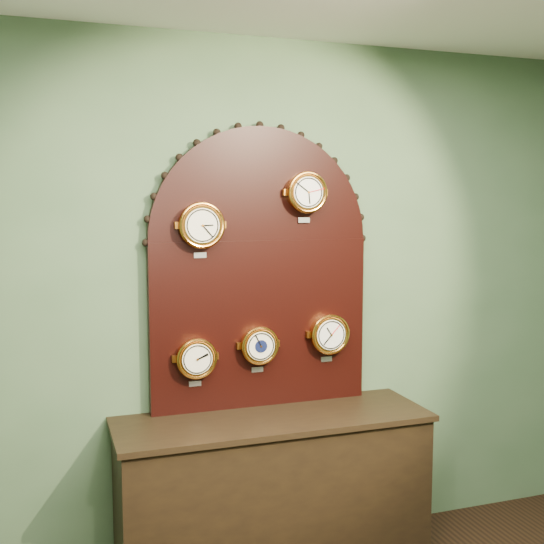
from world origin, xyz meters
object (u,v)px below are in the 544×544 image
object	(u,v)px
hygrometer	(196,358)
roman_clock	(201,225)
display_board	(260,260)
tide_clock	(329,334)
arabic_clock	(306,192)
shop_counter	(273,496)
barometer	(259,345)

from	to	relation	value
hygrometer	roman_clock	bearing A→B (deg)	-0.99
display_board	hygrometer	distance (m)	0.62
roman_clock	display_board	bearing A→B (deg)	11.30
tide_clock	arabic_clock	bearing A→B (deg)	179.97
shop_counter	barometer	bearing A→B (deg)	99.91
display_board	shop_counter	bearing A→B (deg)	-90.00
arabic_clock	barometer	bearing A→B (deg)	179.95
roman_clock	tide_clock	world-z (taller)	roman_clock
barometer	hygrometer	bearing A→B (deg)	-180.00
arabic_clock	tide_clock	bearing A→B (deg)	-0.03
shop_counter	display_board	distance (m)	1.25
display_board	barometer	size ratio (longest dim) A/B	5.92
display_board	roman_clock	size ratio (longest dim) A/B	5.31
display_board	arabic_clock	xyz separation A→B (m)	(0.24, -0.07, 0.36)
roman_clock	tide_clock	bearing A→B (deg)	0.03
roman_clock	hygrometer	size ratio (longest dim) A/B	1.09
shop_counter	display_board	bearing A→B (deg)	90.00
roman_clock	barometer	world-z (taller)	roman_clock
barometer	display_board	bearing A→B (deg)	67.94
shop_counter	arabic_clock	world-z (taller)	arabic_clock
hygrometer	tide_clock	bearing A→B (deg)	-0.02
hygrometer	tide_clock	size ratio (longest dim) A/B	0.96
barometer	tide_clock	distance (m)	0.41
shop_counter	tide_clock	distance (m)	0.91
display_board	roman_clock	bearing A→B (deg)	-168.70
display_board	barometer	xyz separation A→B (m)	(-0.03, -0.07, -0.45)
shop_counter	tide_clock	xyz separation A→B (m)	(0.38, 0.15, 0.81)
hygrometer	tide_clock	distance (m)	0.75
tide_clock	barometer	bearing A→B (deg)	179.96
shop_counter	arabic_clock	bearing A→B (deg)	32.74
shop_counter	roman_clock	bearing A→B (deg)	155.40
shop_counter	roman_clock	world-z (taller)	roman_clock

